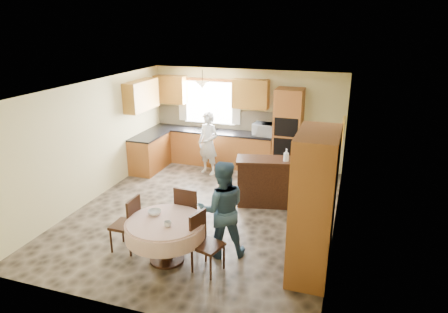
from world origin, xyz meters
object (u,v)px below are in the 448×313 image
at_px(chair_back, 189,211).
at_px(chair_right, 204,239).
at_px(oven_tower, 288,132).
at_px(chair_left, 129,221).
at_px(cupboard, 314,205).
at_px(person_sink, 208,144).
at_px(dining_table, 166,230).
at_px(person_dining, 222,209).
at_px(sideboard, 268,183).

xyz_separation_m(chair_back, chair_right, (0.56, -0.74, -0.04)).
height_order(oven_tower, chair_left, oven_tower).
height_order(chair_left, chair_right, chair_left).
height_order(cupboard, person_sink, cupboard).
height_order(oven_tower, chair_right, oven_tower).
relative_size(chair_back, chair_right, 1.08).
height_order(chair_back, chair_right, chair_back).
bearing_deg(oven_tower, dining_table, -104.03).
relative_size(oven_tower, chair_back, 2.10).
relative_size(cupboard, chair_back, 2.19).
xyz_separation_m(cupboard, person_dining, (-1.42, 0.03, -0.30)).
bearing_deg(chair_left, oven_tower, 156.86).
xyz_separation_m(dining_table, person_dining, (0.77, 0.47, 0.26)).
xyz_separation_m(oven_tower, person_dining, (-0.35, -4.02, -0.25)).
xyz_separation_m(dining_table, chair_left, (-0.72, 0.10, -0.03)).
bearing_deg(chair_back, sideboard, -116.24).
bearing_deg(chair_right, person_dining, 1.94).
bearing_deg(sideboard, chair_back, -131.50).
xyz_separation_m(person_sink, person_dining, (1.48, -3.35, 0.03)).
xyz_separation_m(cupboard, chair_back, (-2.10, 0.27, -0.55)).
bearing_deg(chair_left, cupboard, 96.36).
bearing_deg(cupboard, chair_left, -173.21).
height_order(oven_tower, cupboard, cupboard).
bearing_deg(person_dining, cupboard, 154.90).
bearing_deg(oven_tower, person_sink, -159.89).
bearing_deg(dining_table, cupboard, 11.40).
bearing_deg(chair_right, dining_table, 103.17).
bearing_deg(sideboard, oven_tower, 76.06).
bearing_deg(chair_back, dining_table, 85.27).
distance_m(oven_tower, cupboard, 4.19).
xyz_separation_m(oven_tower, chair_back, (-1.03, -3.78, -0.50)).
height_order(person_sink, person_dining, person_dining).
bearing_deg(chair_back, chair_right, 129.72).
distance_m(oven_tower, sideboard, 2.04).
relative_size(chair_left, chair_right, 1.02).
bearing_deg(oven_tower, chair_back, -105.29).
distance_m(chair_back, person_sink, 3.22).
distance_m(chair_right, person_dining, 0.59).
bearing_deg(chair_right, sideboard, 6.00).
relative_size(sideboard, person_dining, 0.81).
bearing_deg(chair_back, person_dining, 163.22).
distance_m(person_sink, person_dining, 3.66).
bearing_deg(dining_table, oven_tower, 75.97).
relative_size(cupboard, chair_left, 2.32).
xyz_separation_m(cupboard, dining_table, (-2.19, -0.44, -0.55)).
relative_size(chair_left, person_sink, 0.61).
bearing_deg(oven_tower, chair_left, -112.71).
bearing_deg(dining_table, person_dining, 31.39).
relative_size(sideboard, dining_table, 1.05).
bearing_deg(person_sink, chair_right, -52.64).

